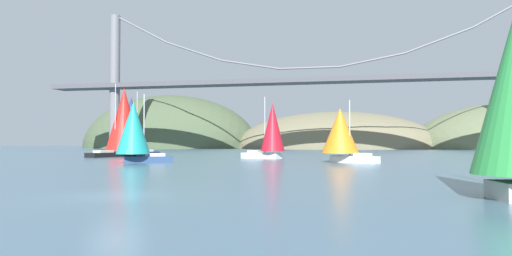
{
  "coord_description": "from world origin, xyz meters",
  "views": [
    {
      "loc": [
        10.8,
        -19.05,
        2.56
      ],
      "look_at": [
        0.0,
        30.84,
        4.02
      ],
      "focal_mm": 31.48,
      "sensor_mm": 36.0,
      "label": 1
    }
  ],
  "objects_px": {
    "sailboat_teal_sail": "(134,129)",
    "sailboat_navy_sail": "(132,125)",
    "sailboat_crimson_sail": "(271,130)",
    "sailboat_red_spinnaker": "(123,120)",
    "sailboat_orange_sail": "(341,132)"
  },
  "relations": [
    {
      "from": "sailboat_teal_sail",
      "to": "sailboat_navy_sail",
      "type": "height_order",
      "value": "sailboat_navy_sail"
    },
    {
      "from": "sailboat_crimson_sail",
      "to": "sailboat_navy_sail",
      "type": "bearing_deg",
      "value": 158.75
    },
    {
      "from": "sailboat_crimson_sail",
      "to": "sailboat_red_spinnaker",
      "type": "relative_size",
      "value": 0.76
    },
    {
      "from": "sailboat_teal_sail",
      "to": "sailboat_navy_sail",
      "type": "xyz_separation_m",
      "value": [
        -14.21,
        26.36,
        1.55
      ]
    },
    {
      "from": "sailboat_teal_sail",
      "to": "sailboat_navy_sail",
      "type": "bearing_deg",
      "value": 118.33
    },
    {
      "from": "sailboat_teal_sail",
      "to": "sailboat_orange_sail",
      "type": "relative_size",
      "value": 1.07
    },
    {
      "from": "sailboat_orange_sail",
      "to": "sailboat_red_spinnaker",
      "type": "relative_size",
      "value": 0.64
    },
    {
      "from": "sailboat_crimson_sail",
      "to": "sailboat_navy_sail",
      "type": "relative_size",
      "value": 0.79
    },
    {
      "from": "sailboat_navy_sail",
      "to": "sailboat_red_spinnaker",
      "type": "distance_m",
      "value": 7.49
    },
    {
      "from": "sailboat_crimson_sail",
      "to": "sailboat_teal_sail",
      "type": "height_order",
      "value": "sailboat_crimson_sail"
    },
    {
      "from": "sailboat_navy_sail",
      "to": "sailboat_orange_sail",
      "type": "distance_m",
      "value": 42.95
    },
    {
      "from": "sailboat_navy_sail",
      "to": "sailboat_red_spinnaker",
      "type": "bearing_deg",
      "value": -72.46
    },
    {
      "from": "sailboat_navy_sail",
      "to": "sailboat_orange_sail",
      "type": "relative_size",
      "value": 1.51
    },
    {
      "from": "sailboat_orange_sail",
      "to": "sailboat_red_spinnaker",
      "type": "bearing_deg",
      "value": 159.8
    },
    {
      "from": "sailboat_orange_sail",
      "to": "sailboat_navy_sail",
      "type": "bearing_deg",
      "value": 151.88
    }
  ]
}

